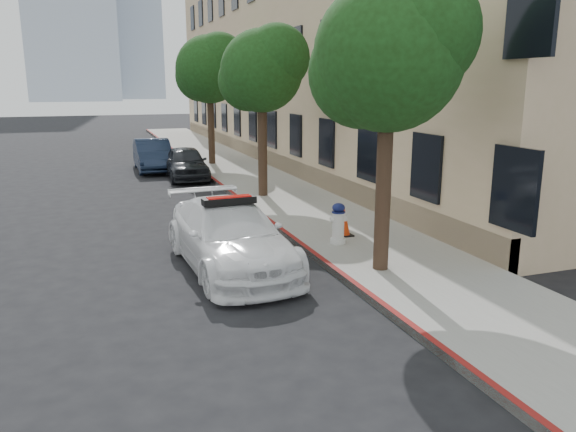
% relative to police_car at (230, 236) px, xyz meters
% --- Properties ---
extents(ground, '(120.00, 120.00, 0.00)m').
position_rel_police_car_xyz_m(ground, '(-0.19, 0.53, -0.69)').
color(ground, black).
rests_on(ground, ground).
extents(sidewalk, '(3.20, 50.00, 0.15)m').
position_rel_police_car_xyz_m(sidewalk, '(3.41, 10.53, -0.62)').
color(sidewalk, gray).
rests_on(sidewalk, ground).
extents(curb_strip, '(0.12, 50.00, 0.15)m').
position_rel_police_car_xyz_m(curb_strip, '(1.87, 10.53, -0.62)').
color(curb_strip, maroon).
rests_on(curb_strip, ground).
extents(building, '(8.00, 36.00, 10.00)m').
position_rel_police_car_xyz_m(building, '(9.01, 15.53, 4.31)').
color(building, tan).
rests_on(building, ground).
extents(tower_right, '(14.00, 14.00, 44.00)m').
position_rel_police_car_xyz_m(tower_right, '(8.81, 135.53, 21.31)').
color(tower_right, '#9EA8B7').
rests_on(tower_right, ground).
extents(tree_near, '(2.92, 2.82, 5.62)m').
position_rel_police_car_xyz_m(tree_near, '(2.74, -1.48, 3.58)').
color(tree_near, black).
rests_on(tree_near, sidewalk).
extents(tree_mid, '(2.77, 2.64, 5.43)m').
position_rel_police_car_xyz_m(tree_mid, '(2.74, 6.52, 3.47)').
color(tree_mid, black).
rests_on(tree_mid, sidewalk).
extents(tree_far, '(3.10, 3.00, 5.81)m').
position_rel_police_car_xyz_m(tree_far, '(2.74, 14.52, 3.69)').
color(tree_far, black).
rests_on(tree_far, sidewalk).
extents(police_car, '(2.17, 4.83, 1.52)m').
position_rel_police_car_xyz_m(police_car, '(0.00, 0.00, 0.00)').
color(police_car, white).
rests_on(police_car, ground).
extents(parked_car_mid, '(1.66, 3.85, 1.29)m').
position_rel_police_car_xyz_m(parked_car_mid, '(1.01, 11.52, -0.04)').
color(parked_car_mid, black).
rests_on(parked_car_mid, ground).
extents(parked_car_far, '(1.48, 4.16, 1.37)m').
position_rel_police_car_xyz_m(parked_car_far, '(0.02, 14.19, -0.01)').
color(parked_car_far, '#162138').
rests_on(parked_car_far, ground).
extents(fire_hydrant, '(0.40, 0.36, 0.95)m').
position_rel_police_car_xyz_m(fire_hydrant, '(2.67, 0.47, -0.08)').
color(fire_hydrant, white).
rests_on(fire_hydrant, sidewalk).
extents(traffic_cone, '(0.41, 0.41, 0.77)m').
position_rel_police_car_xyz_m(traffic_cone, '(3.07, 1.04, -0.16)').
color(traffic_cone, black).
rests_on(traffic_cone, sidewalk).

